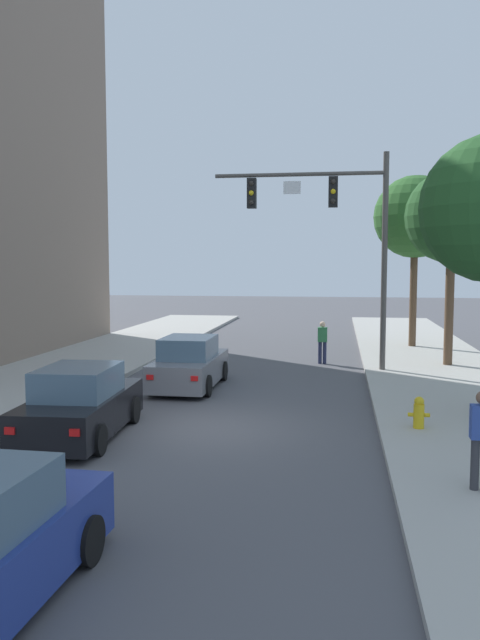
# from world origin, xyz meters

# --- Properties ---
(ground_plane) EXTENTS (120.00, 120.00, 0.00)m
(ground_plane) POSITION_xyz_m (0.00, 0.00, 0.00)
(ground_plane) COLOR #4C4C51
(traffic_signal_mast) EXTENTS (6.04, 0.38, 7.50)m
(traffic_signal_mast) POSITION_xyz_m (2.92, 8.09, 5.32)
(traffic_signal_mast) COLOR #514C47
(traffic_signal_mast) RESTS_ON sidewalk_right
(car_lead_grey) EXTENTS (1.84, 4.24, 1.60)m
(car_lead_grey) POSITION_xyz_m (-1.49, 4.59, 0.72)
(car_lead_grey) COLOR slate
(car_lead_grey) RESTS_ON ground
(car_following_black) EXTENTS (2.01, 4.32, 1.60)m
(car_following_black) POSITION_xyz_m (-2.56, -1.27, 0.72)
(car_following_black) COLOR black
(car_following_black) RESTS_ON ground
(pedestrian_crossing_road) EXTENTS (0.36, 0.22, 1.64)m
(pedestrian_crossing_road) POSITION_xyz_m (2.46, 9.99, 0.91)
(pedestrian_crossing_road) COLOR #232847
(pedestrian_crossing_road) RESTS_ON ground
(fire_hydrant) EXTENTS (0.48, 0.24, 0.72)m
(fire_hydrant) POSITION_xyz_m (4.88, 0.10, 0.51)
(fire_hydrant) COLOR gold
(fire_hydrant) RESTS_ON sidewalk_right
(street_tree_second) EXTENTS (3.35, 3.35, 7.07)m
(street_tree_second) POSITION_xyz_m (7.05, 9.55, 5.51)
(street_tree_second) COLOR brown
(street_tree_second) RESTS_ON sidewalk_right
(street_tree_third) EXTENTS (3.64, 3.64, 7.59)m
(street_tree_third) POSITION_xyz_m (6.36, 14.82, 5.89)
(street_tree_third) COLOR brown
(street_tree_third) RESTS_ON sidewalk_right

